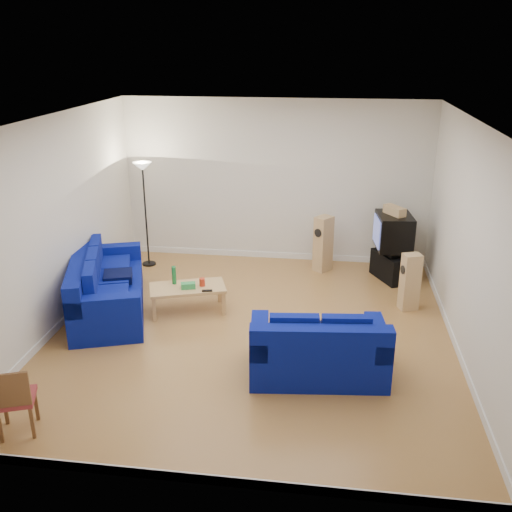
# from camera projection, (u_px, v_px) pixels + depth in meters

# --- Properties ---
(room) EXTENTS (6.01, 6.51, 3.21)m
(room) POSITION_uv_depth(u_px,v_px,m) (252.00, 237.00, 8.21)
(room) COLOR #905D2C
(room) RESTS_ON ground
(sofa_three_seat) EXTENTS (1.81, 2.70, 0.96)m
(sofa_three_seat) POSITION_uv_depth(u_px,v_px,m) (104.00, 291.00, 9.33)
(sofa_three_seat) COLOR navy
(sofa_three_seat) RESTS_ON ground
(sofa_loveseat) EXTENTS (1.88, 1.18, 0.89)m
(sofa_loveseat) POSITION_uv_depth(u_px,v_px,m) (318.00, 354.00, 7.49)
(sofa_loveseat) COLOR navy
(sofa_loveseat) RESTS_ON ground
(coffee_table) EXTENTS (1.34, 0.97, 0.44)m
(coffee_table) POSITION_uv_depth(u_px,v_px,m) (188.00, 290.00, 9.30)
(coffee_table) COLOR tan
(coffee_table) RESTS_ON ground
(bottle) EXTENTS (0.09, 0.09, 0.30)m
(bottle) POSITION_uv_depth(u_px,v_px,m) (174.00, 275.00, 9.34)
(bottle) COLOR #197233
(bottle) RESTS_ON coffee_table
(tissue_box) EXTENTS (0.26, 0.19, 0.09)m
(tissue_box) POSITION_uv_depth(u_px,v_px,m) (188.00, 286.00, 9.20)
(tissue_box) COLOR green
(tissue_box) RESTS_ON coffee_table
(red_canister) EXTENTS (0.13, 0.13, 0.13)m
(red_canister) POSITION_uv_depth(u_px,v_px,m) (202.00, 282.00, 9.29)
(red_canister) COLOR red
(red_canister) RESTS_ON coffee_table
(remote) EXTENTS (0.17, 0.09, 0.02)m
(remote) POSITION_uv_depth(u_px,v_px,m) (207.00, 291.00, 9.10)
(remote) COLOR black
(remote) RESTS_ON coffee_table
(tv_stand) EXTENTS (0.78, 0.94, 0.50)m
(tv_stand) POSITION_uv_depth(u_px,v_px,m) (392.00, 266.00, 10.64)
(tv_stand) COLOR black
(tv_stand) RESTS_ON ground
(av_receiver) EXTENTS (0.54, 0.59, 0.11)m
(av_receiver) POSITION_uv_depth(u_px,v_px,m) (394.00, 251.00, 10.52)
(av_receiver) COLOR black
(av_receiver) RESTS_ON tv_stand
(television) EXTENTS (0.69, 0.87, 0.63)m
(television) POSITION_uv_depth(u_px,v_px,m) (393.00, 231.00, 10.43)
(television) COLOR black
(television) RESTS_ON av_receiver
(centre_speaker) EXTENTS (0.40, 0.47, 0.16)m
(centre_speaker) POSITION_uv_depth(u_px,v_px,m) (395.00, 211.00, 10.29)
(centre_speaker) COLOR tan
(centre_speaker) RESTS_ON television
(speaker_left) EXTENTS (0.40, 0.41, 1.08)m
(speaker_left) POSITION_uv_depth(u_px,v_px,m) (323.00, 244.00, 10.94)
(speaker_left) COLOR tan
(speaker_left) RESTS_ON ground
(speaker_right) EXTENTS (0.34, 0.30, 0.97)m
(speaker_right) POSITION_uv_depth(u_px,v_px,m) (410.00, 282.00, 9.35)
(speaker_right) COLOR tan
(speaker_right) RESTS_ON ground
(floor_lamp) EXTENTS (0.35, 0.35, 2.06)m
(floor_lamp) POSITION_uv_depth(u_px,v_px,m) (143.00, 181.00, 10.80)
(floor_lamp) COLOR black
(floor_lamp) RESTS_ON ground
(dining_chair) EXTENTS (0.53, 0.53, 0.87)m
(dining_chair) POSITION_uv_depth(u_px,v_px,m) (14.00, 398.00, 6.31)
(dining_chair) COLOR brown
(dining_chair) RESTS_ON ground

